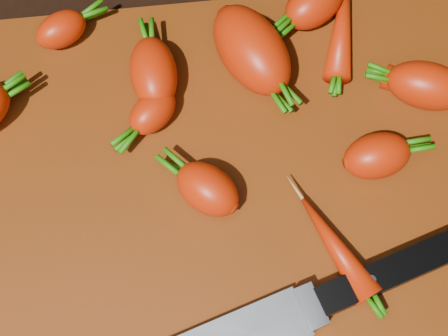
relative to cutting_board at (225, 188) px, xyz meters
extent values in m
cube|color=black|center=(0.00, 0.00, -0.01)|extent=(2.00, 2.00, 0.01)
cube|color=#7B320A|center=(0.00, 0.00, 0.00)|extent=(0.50, 0.40, 0.01)
ellipsoid|color=red|center=(-0.02, -0.01, 0.03)|extent=(0.07, 0.07, 0.04)
ellipsoid|color=red|center=(0.04, 0.12, 0.04)|extent=(0.09, 0.12, 0.06)
ellipsoid|color=red|center=(-0.05, 0.11, 0.03)|extent=(0.05, 0.08, 0.04)
ellipsoid|color=red|center=(0.11, 0.17, 0.03)|extent=(0.08, 0.07, 0.04)
ellipsoid|color=red|center=(-0.14, 0.17, 0.02)|extent=(0.06, 0.05, 0.03)
ellipsoid|color=red|center=(0.19, 0.07, 0.03)|extent=(0.09, 0.07, 0.04)
ellipsoid|color=red|center=(0.13, 0.15, 0.02)|extent=(0.06, 0.13, 0.03)
ellipsoid|color=red|center=(0.09, -0.07, 0.02)|extent=(0.06, 0.10, 0.03)
ellipsoid|color=red|center=(-0.06, 0.07, 0.02)|extent=(0.06, 0.06, 0.03)
ellipsoid|color=red|center=(0.13, 0.01, 0.03)|extent=(0.06, 0.05, 0.04)
cube|color=black|center=(0.02, -0.13, 0.02)|extent=(0.13, 0.06, 0.02)
camera|label=1|loc=(-0.02, -0.19, 0.53)|focal=50.00mm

